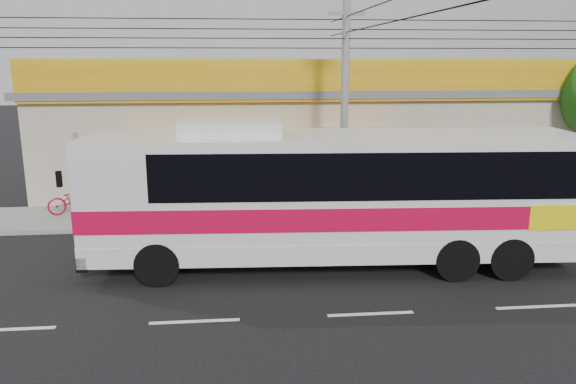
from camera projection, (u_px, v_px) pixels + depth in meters
name	position (u px, v px, depth m)	size (l,w,h in m)	color
ground	(349.00, 274.00, 15.29)	(120.00, 120.00, 0.00)	black
sidewalk	(317.00, 212.00, 21.08)	(30.00, 3.20, 0.15)	gray
lane_markings	(371.00, 314.00, 12.87)	(50.00, 0.12, 0.01)	silver
storefront_building	(300.00, 134.00, 25.93)	(22.60, 9.20, 5.70)	#ACA08A
coach_bus	(341.00, 189.00, 15.44)	(13.51, 3.51, 4.13)	silver
motorbike_red	(75.00, 199.00, 20.63)	(0.68, 1.95, 1.03)	maroon
utility_pole	(346.00, 32.00, 18.20)	(34.00, 14.00, 7.93)	slate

